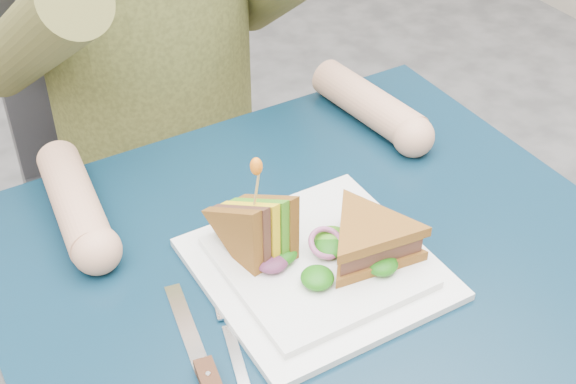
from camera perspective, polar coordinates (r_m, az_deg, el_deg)
table at (r=1.00m, az=3.58°, el=-9.72°), size 0.75×0.75×0.73m
chair at (r=1.52m, az=-10.29°, el=3.64°), size 0.42×0.40×0.93m
plate at (r=0.95m, az=2.07°, el=-5.29°), size 0.26×0.26×0.02m
sandwich_flat at (r=0.93m, az=5.81°, el=-3.39°), size 0.15×0.15×0.05m
sandwich_upright at (r=0.92m, az=-2.13°, el=-2.75°), size 0.08×0.14×0.13m
fork at (r=0.87m, az=-3.86°, el=-10.89°), size 0.06×0.18×0.01m
knife at (r=0.84m, az=-5.57°, el=-13.36°), size 0.05×0.22×0.02m
toothpick at (r=0.88m, az=-2.23°, el=0.38°), size 0.01×0.01×0.06m
toothpick_frill at (r=0.87m, az=-2.27°, el=1.83°), size 0.01×0.01×0.02m
lettuce_spill at (r=0.94m, az=2.03°, el=-3.89°), size 0.15×0.13×0.02m
onion_ring at (r=0.94m, az=2.72°, el=-3.63°), size 0.04×0.04×0.02m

